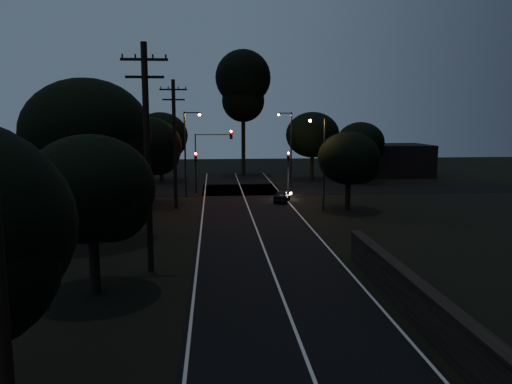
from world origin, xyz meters
TOP-DOWN VIEW (x-y plane):
  - road_surface at (0.00, 31.12)m, footprint 60.00×70.00m
  - utility_pole_mid at (-6.00, 15.00)m, footprint 2.20×0.30m
  - utility_pole_far at (-6.00, 32.00)m, footprint 2.20×0.30m
  - tree_left_b at (-7.81, 11.89)m, footprint 5.40×5.40m
  - tree_left_c at (-10.22, 21.84)m, footprint 7.82×7.82m
  - tree_left_d at (-8.29, 33.88)m, footprint 5.96×5.96m
  - tree_far_nw at (-8.78, 49.87)m, footprint 6.36×6.36m
  - tree_far_w at (-13.72, 45.84)m, footprint 7.83×7.83m
  - tree_far_ne at (9.23, 49.87)m, footprint 6.40×6.40m
  - tree_far_e at (14.19, 46.89)m, footprint 5.46×5.46m
  - tree_right_a at (8.18, 29.90)m, footprint 5.01×5.01m
  - tall_pine at (1.00, 55.00)m, footprint 6.99×6.99m
  - building_left at (-20.00, 52.00)m, footprint 10.00×8.00m
  - building_right at (20.00, 53.00)m, footprint 9.00×7.00m
  - signal_left at (-4.60, 39.99)m, footprint 0.28×0.35m
  - signal_right at (4.60, 39.99)m, footprint 0.28×0.35m
  - signal_mast at (-2.91, 39.99)m, footprint 3.70×0.35m
  - streetlight_a at (-5.31, 38.00)m, footprint 1.66×0.26m
  - streetlight_b at (5.31, 44.00)m, footprint 1.66×0.26m
  - streetlight_c at (5.83, 30.00)m, footprint 1.46×0.26m
  - car at (3.20, 34.38)m, footprint 2.08×3.34m

SIDE VIEW (x-z plane):
  - road_surface at x=0.00m, z-range 0.00..0.03m
  - car at x=3.20m, z-range 0.00..1.06m
  - building_right at x=20.00m, z-range 0.00..4.00m
  - building_left at x=-20.00m, z-range 0.00..4.40m
  - signal_left at x=-4.60m, z-range 0.79..4.89m
  - signal_right at x=4.60m, z-range 0.79..4.89m
  - tree_right_a at x=8.18m, z-range 0.94..7.31m
  - signal_mast at x=-2.91m, z-range 1.21..7.46m
  - streetlight_c at x=5.83m, z-range 0.60..8.10m
  - tree_left_b at x=-7.81m, z-range 1.02..7.88m
  - tree_far_e at x=14.19m, z-range 1.02..7.95m
  - streetlight_a at x=-5.31m, z-range 0.64..8.64m
  - streetlight_b at x=5.31m, z-range 0.64..8.64m
  - tree_left_d at x=-8.29m, z-range 1.12..8.68m
  - tree_far_nw at x=-8.78m, z-range 1.19..9.24m
  - tree_far_ne at x=9.23m, z-range 1.19..9.28m
  - utility_pole_far at x=-6.00m, z-range 0.23..10.73m
  - utility_pole_mid at x=-6.00m, z-range 0.24..11.24m
  - tree_left_c at x=-10.22m, z-range 1.45..11.32m
  - tree_far_w at x=-13.72m, z-range 1.50..11.49m
  - tall_pine at x=1.00m, z-range 3.52..19.41m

